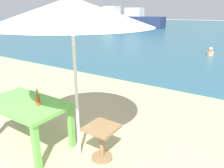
# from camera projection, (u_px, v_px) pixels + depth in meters

# --- Properties ---
(picnic_table_green) EXTENTS (1.40, 0.80, 0.76)m
(picnic_table_green) POSITION_uv_depth(u_px,v_px,m) (26.00, 108.00, 3.49)
(picnic_table_green) COLOR #60B24C
(picnic_table_green) RESTS_ON ground_plane
(beer_bottle_amber) EXTENTS (0.07, 0.07, 0.26)m
(beer_bottle_amber) POSITION_uv_depth(u_px,v_px,m) (38.00, 100.00, 3.31)
(beer_bottle_amber) COLOR brown
(beer_bottle_amber) RESTS_ON picnic_table_green
(patio_umbrella) EXTENTS (2.10, 2.10, 2.30)m
(patio_umbrella) POSITION_uv_depth(u_px,v_px,m) (72.00, 12.00, 2.74)
(patio_umbrella) COLOR silver
(patio_umbrella) RESTS_ON ground_plane
(side_table_wood) EXTENTS (0.44, 0.44, 0.54)m
(side_table_wood) POSITION_uv_depth(u_px,v_px,m) (102.00, 138.00, 3.22)
(side_table_wood) COLOR olive
(side_table_wood) RESTS_ON ground_plane
(swimmer_person) EXTENTS (0.34, 0.34, 0.41)m
(swimmer_person) POSITION_uv_depth(u_px,v_px,m) (210.00, 52.00, 10.58)
(swimmer_person) COLOR tan
(swimmer_person) RESTS_ON sea_water
(boat_ferry) EXTENTS (7.74, 2.11, 2.82)m
(boat_ferry) POSITION_uv_depth(u_px,v_px,m) (115.00, 18.00, 35.06)
(boat_ferry) COLOR gray
(boat_ferry) RESTS_ON sea_water
(boat_barge) EXTENTS (6.81, 1.86, 2.48)m
(boat_barge) POSITION_uv_depth(u_px,v_px,m) (138.00, 20.00, 28.35)
(boat_barge) COLOR navy
(boat_barge) RESTS_ON sea_water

